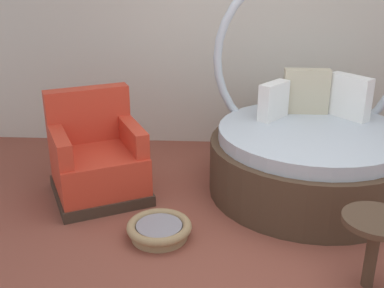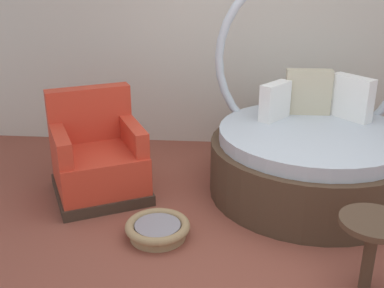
% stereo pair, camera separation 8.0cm
% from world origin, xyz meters
% --- Properties ---
extents(ground_plane, '(8.00, 8.00, 0.02)m').
position_xyz_m(ground_plane, '(0.00, 0.00, -0.01)').
color(ground_plane, brown).
extents(back_wall, '(8.00, 0.12, 3.19)m').
position_xyz_m(back_wall, '(0.00, 2.28, 1.59)').
color(back_wall, beige).
rests_on(back_wall, ground_plane).
extents(round_daybed, '(1.82, 1.82, 2.05)m').
position_xyz_m(round_daybed, '(0.43, 1.08, 0.41)').
color(round_daybed, '#473323').
rests_on(round_daybed, ground_plane).
extents(red_armchair, '(1.07, 1.07, 0.94)m').
position_xyz_m(red_armchair, '(-1.50, 0.86, 0.33)').
color(red_armchair, '#38281E').
rests_on(red_armchair, ground_plane).
extents(pet_basket, '(0.51, 0.51, 0.13)m').
position_xyz_m(pet_basket, '(-0.85, 0.15, 0.07)').
color(pet_basket, '#9E7F56').
rests_on(pet_basket, ground_plane).
extents(side_table, '(0.44, 0.44, 0.52)m').
position_xyz_m(side_table, '(0.61, -0.35, 0.43)').
color(side_table, '#473323').
rests_on(side_table, ground_plane).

